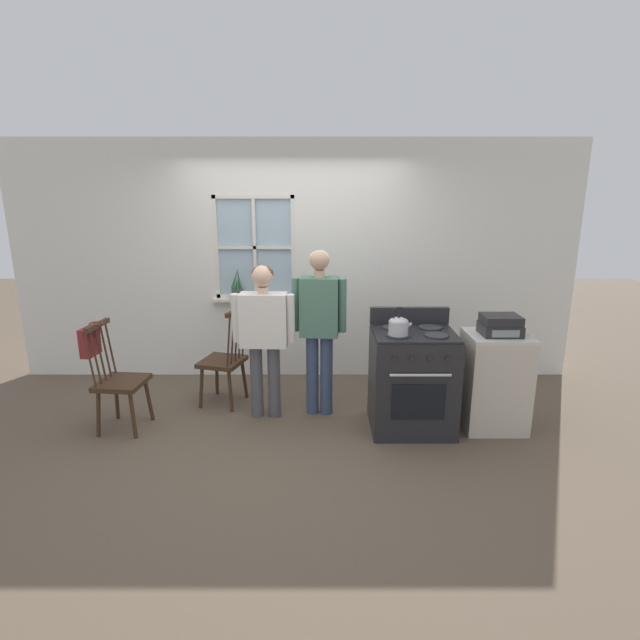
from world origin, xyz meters
TOP-DOWN VIEW (x-y plane):
  - ground_plane at (0.00, 0.00)m, footprint 16.00×16.00m
  - wall_back at (0.02, 1.40)m, footprint 6.40×0.16m
  - chair_by_window at (-1.54, -0.01)m, footprint 0.44×0.45m
  - chair_near_wall at (-0.69, 0.56)m, footprint 0.50×0.51m
  - person_elderly_left at (-0.24, 0.25)m, footprint 0.60×0.23m
  - person_teen_center at (0.28, 0.32)m, footprint 0.52×0.25m
  - stove at (1.13, 0.01)m, footprint 0.74×0.68m
  - kettle at (0.96, -0.12)m, footprint 0.21×0.17m
  - potted_plant at (-0.65, 1.31)m, footprint 0.14×0.13m
  - handbag at (-1.77, 0.01)m, footprint 0.20×0.23m
  - side_counter at (1.89, 0.03)m, footprint 0.55×0.50m
  - stereo at (1.89, 0.01)m, footprint 0.34×0.29m

SIDE VIEW (x-z plane):
  - ground_plane at x=0.00m, z-range 0.00..0.00m
  - side_counter at x=1.89m, z-range 0.00..0.90m
  - chair_by_window at x=-1.54m, z-range -0.05..0.96m
  - chair_near_wall at x=-0.69m, z-range -0.05..0.96m
  - stove at x=1.13m, z-range -0.07..1.01m
  - handbag at x=-1.77m, z-range 0.69..1.00m
  - person_elderly_left at x=-0.24m, z-range 0.16..1.65m
  - person_teen_center at x=0.28m, z-range 0.15..1.77m
  - stereo at x=1.89m, z-range 0.90..1.08m
  - kettle at x=0.96m, z-range 0.90..1.15m
  - potted_plant at x=-0.65m, z-range 0.87..1.23m
  - wall_back at x=0.02m, z-range -0.01..2.69m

